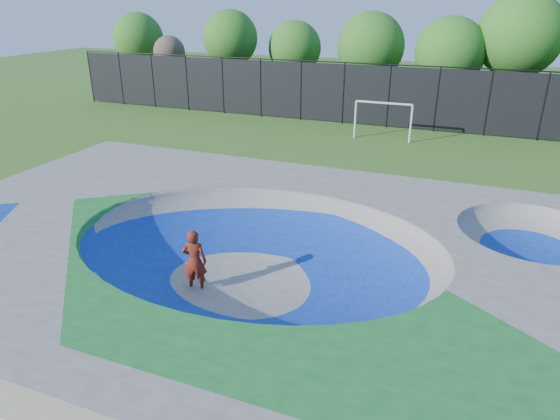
{
  "coord_description": "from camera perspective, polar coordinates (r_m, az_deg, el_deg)",
  "views": [
    {
      "loc": [
        5.38,
        -11.74,
        7.83
      ],
      "look_at": [
        -0.44,
        3.0,
        1.1
      ],
      "focal_mm": 32.0,
      "sensor_mm": 36.0,
      "label": 1
    }
  ],
  "objects": [
    {
      "name": "skateboard",
      "position": [
        14.91,
        -9.49,
        -8.91
      ],
      "size": [
        0.81,
        0.48,
        0.05
      ],
      "primitive_type": "cube",
      "rotation": [
        0.0,
        0.0,
        0.36
      ],
      "color": "black",
      "rests_on": "ground"
    },
    {
      "name": "skate_deck",
      "position": [
        14.73,
        -2.72,
        -5.75
      ],
      "size": [
        22.0,
        14.0,
        1.5
      ],
      "primitive_type": "cube",
      "color": "gray",
      "rests_on": "ground"
    },
    {
      "name": "skater",
      "position": [
        14.44,
        -9.73,
        -5.76
      ],
      "size": [
        0.79,
        0.62,
        1.92
      ],
      "primitive_type": "imported",
      "rotation": [
        0.0,
        0.0,
        3.4
      ],
      "color": "red",
      "rests_on": "ground"
    },
    {
      "name": "ground",
      "position": [
        15.1,
        -2.67,
        -8.25
      ],
      "size": [
        120.0,
        120.0,
        0.0
      ],
      "primitive_type": "plane",
      "color": "#325C19",
      "rests_on": "ground"
    },
    {
      "name": "fence",
      "position": [
        33.67,
        12.34,
        12.7
      ],
      "size": [
        48.09,
        0.09,
        4.04
      ],
      "color": "black",
      "rests_on": "ground"
    },
    {
      "name": "soccer_goal",
      "position": [
        30.54,
        11.71,
        10.72
      ],
      "size": [
        3.42,
        0.12,
        2.26
      ],
      "color": "silver",
      "rests_on": "ground"
    },
    {
      "name": "treeline",
      "position": [
        37.37,
        23.21,
        16.68
      ],
      "size": [
        52.76,
        7.17,
        8.35
      ],
      "color": "#4F3827",
      "rests_on": "ground"
    }
  ]
}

